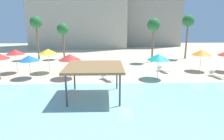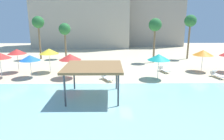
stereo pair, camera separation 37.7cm
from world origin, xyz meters
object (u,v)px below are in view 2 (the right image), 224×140
object	(u,v)px
beach_umbrella_blue_7	(30,58)
lounge_chair_2	(107,77)
beach_umbrella_yellow_6	(49,51)
beach_umbrella_orange_0	(203,53)
palm_tree_3	(65,30)
lounge_chair_0	(164,69)
palm_tree_0	(155,26)
beach_umbrella_red_3	(70,57)
palm_tree_1	(38,23)
beach_umbrella_teal_1	(159,57)
beach_umbrella_red_4	(17,52)
palm_tree_2	(190,22)
lounge_chair_1	(217,75)
shade_pavilion	(93,68)

from	to	relation	value
beach_umbrella_blue_7	lounge_chair_2	world-z (taller)	beach_umbrella_blue_7
beach_umbrella_yellow_6	lounge_chair_2	size ratio (longest dim) A/B	1.47
beach_umbrella_orange_0	palm_tree_3	distance (m)	20.93
lounge_chair_0	palm_tree_0	xyz separation A→B (m)	(0.02, 5.98, 5.09)
beach_umbrella_red_3	palm_tree_1	world-z (taller)	palm_tree_1
beach_umbrella_teal_1	beach_umbrella_red_4	xyz separation A→B (m)	(-16.34, 3.10, 0.17)
beach_umbrella_orange_0	palm_tree_2	distance (m)	9.39
beach_umbrella_red_4	beach_umbrella_yellow_6	bearing A→B (deg)	-0.47
lounge_chair_1	palm_tree_1	bearing A→B (deg)	-126.55
beach_umbrella_blue_7	palm_tree_0	bearing A→B (deg)	28.46
beach_umbrella_yellow_6	palm_tree_2	world-z (taller)	palm_tree_2
beach_umbrella_red_4	palm_tree_1	distance (m)	9.49
lounge_chair_0	beach_umbrella_yellow_6	bearing A→B (deg)	-106.23
palm_tree_1	palm_tree_3	world-z (taller)	palm_tree_1
lounge_chair_2	palm_tree_2	world-z (taller)	palm_tree_2
beach_umbrella_red_4	lounge_chair_0	distance (m)	17.91
beach_umbrella_blue_7	palm_tree_0	xyz separation A→B (m)	(15.33, 8.31, 3.21)
palm_tree_3	beach_umbrella_red_4	bearing A→B (deg)	-112.69
beach_umbrella_orange_0	beach_umbrella_yellow_6	bearing A→B (deg)	-179.39
beach_umbrella_orange_0	beach_umbrella_blue_7	bearing A→B (deg)	-172.62
lounge_chair_1	lounge_chair_2	size ratio (longest dim) A/B	1.00
shade_pavilion	lounge_chair_0	world-z (taller)	shade_pavilion
palm_tree_1	palm_tree_3	bearing A→B (deg)	3.61
beach_umbrella_red_4	beach_umbrella_blue_7	size ratio (longest dim) A/B	1.13
lounge_chair_2	shade_pavilion	bearing A→B (deg)	-37.39
lounge_chair_1	palm_tree_2	distance (m)	12.74
lounge_chair_0	lounge_chair_2	size ratio (longest dim) A/B	1.01
palm_tree_3	palm_tree_1	bearing A→B (deg)	-176.39
shade_pavilion	beach_umbrella_teal_1	world-z (taller)	beach_umbrella_teal_1
beach_umbrella_orange_0	beach_umbrella_teal_1	world-z (taller)	beach_umbrella_teal_1
beach_umbrella_red_3	lounge_chair_1	distance (m)	16.28
palm_tree_1	beach_umbrella_teal_1	bearing A→B (deg)	-35.89
beach_umbrella_red_4	shade_pavilion	bearing A→B (deg)	-40.54
shade_pavilion	lounge_chair_1	size ratio (longest dim) A/B	2.29
beach_umbrella_red_4	palm_tree_0	size ratio (longest dim) A/B	0.43
beach_umbrella_teal_1	beach_umbrella_yellow_6	distance (m)	12.85
beach_umbrella_red_4	lounge_chair_2	bearing A→B (deg)	-18.18
palm_tree_0	beach_umbrella_red_4	bearing A→B (deg)	-161.75
beach_umbrella_orange_0	palm_tree_3	world-z (taller)	palm_tree_3
beach_umbrella_red_3	palm_tree_0	xyz separation A→B (m)	(10.94, 8.47, 3.09)
shade_pavilion	beach_umbrella_orange_0	xyz separation A→B (m)	(12.75, 8.57, -0.14)
beach_umbrella_blue_7	palm_tree_2	distance (m)	24.58
beach_umbrella_teal_1	palm_tree_0	bearing A→B (deg)	80.73
palm_tree_2	beach_umbrella_orange_0	bearing A→B (deg)	-99.90
beach_umbrella_teal_1	beach_umbrella_red_3	distance (m)	9.49
shade_pavilion	palm_tree_3	xyz separation A→B (m)	(-5.99, 17.58, 2.27)
lounge_chair_1	beach_umbrella_red_4	bearing A→B (deg)	-106.72
beach_umbrella_blue_7	palm_tree_2	xyz separation A→B (m)	(21.59, 11.14, 3.74)
lounge_chair_0	palm_tree_1	size ratio (longest dim) A/B	0.29
beach_umbrella_yellow_6	beach_umbrella_blue_7	size ratio (longest dim) A/B	1.15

